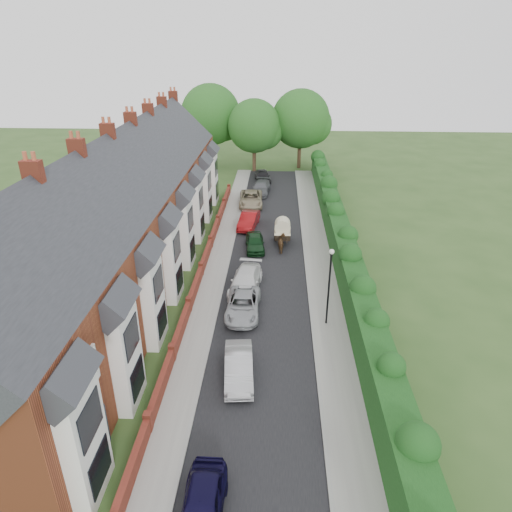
{
  "coord_description": "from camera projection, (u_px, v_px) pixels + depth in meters",
  "views": [
    {
      "loc": [
        0.24,
        -19.92,
        16.1
      ],
      "look_at": [
        -1.21,
        9.05,
        2.2
      ],
      "focal_mm": 32.0,
      "sensor_mm": 36.0,
      "label": 1
    }
  ],
  "objects": [
    {
      "name": "pavement_house_side",
      "position": [
        217.0,
        269.0,
        34.99
      ],
      "size": [
        1.7,
        58.0,
        0.12
      ],
      "primitive_type": "cube",
      "color": "gray",
      "rests_on": "ground"
    },
    {
      "name": "car_silver_b",
      "position": [
        243.0,
        305.0,
        29.22
      ],
      "size": [
        2.14,
        4.58,
        1.27
      ],
      "primitive_type": "imported",
      "rotation": [
        0.0,
        0.0,
        -0.01
      ],
      "color": "#9FA2A6",
      "rests_on": "ground"
    },
    {
      "name": "tree_far_back",
      "position": [
        214.0,
        116.0,
        61.23
      ],
      "size": [
        8.4,
        8.0,
        10.82
      ],
      "color": "#332316",
      "rests_on": "ground"
    },
    {
      "name": "garden_wall_row",
      "position": [
        201.0,
        270.0,
        33.96
      ],
      "size": [
        0.35,
        40.35,
        1.1
      ],
      "color": "brown",
      "rests_on": "ground"
    },
    {
      "name": "car_navy",
      "position": [
        202.0,
        506.0,
        16.61
      ],
      "size": [
        1.65,
        4.01,
        1.36
      ],
      "primitive_type": "imported",
      "rotation": [
        0.0,
        0.0,
        -0.01
      ],
      "color": "black",
      "rests_on": "ground"
    },
    {
      "name": "ground",
      "position": [
        270.0,
        364.0,
        24.91
      ],
      "size": [
        140.0,
        140.0,
        0.0
      ],
      "primitive_type": "plane",
      "color": "#2D4C1E",
      "rests_on": "ground"
    },
    {
      "name": "car_black",
      "position": [
        263.0,
        176.0,
        56.2
      ],
      "size": [
        2.36,
        4.42,
        1.43
      ],
      "primitive_type": "imported",
      "rotation": [
        0.0,
        0.0,
        0.17
      ],
      "color": "black",
      "rests_on": "ground"
    },
    {
      "name": "car_green",
      "position": [
        255.0,
        242.0,
        38.14
      ],
      "size": [
        1.88,
        3.91,
        1.29
      ],
      "primitive_type": "imported",
      "rotation": [
        0.0,
        0.0,
        0.1
      ],
      "color": "black",
      "rests_on": "ground"
    },
    {
      "name": "car_silver_a",
      "position": [
        239.0,
        367.0,
        23.65
      ],
      "size": [
        1.81,
        4.23,
        1.36
      ],
      "primitive_type": "imported",
      "rotation": [
        0.0,
        0.0,
        0.09
      ],
      "color": "#A6A6AA",
      "rests_on": "ground"
    },
    {
      "name": "kerb_hedge_side",
      "position": [
        307.0,
        271.0,
        34.67
      ],
      "size": [
        0.18,
        58.0,
        0.13
      ],
      "primitive_type": "cube",
      "color": "gray",
      "rests_on": "ground"
    },
    {
      "name": "kerb_house_side",
      "position": [
        227.0,
        269.0,
        34.95
      ],
      "size": [
        0.18,
        58.0,
        0.13
      ],
      "primitive_type": "cube",
      "color": "gray",
      "rests_on": "ground"
    },
    {
      "name": "horse_cart",
      "position": [
        282.0,
        229.0,
        39.08
      ],
      "size": [
        1.42,
        3.15,
        2.27
      ],
      "color": "black",
      "rests_on": "ground"
    },
    {
      "name": "car_white",
      "position": [
        246.0,
        281.0,
        32.0
      ],
      "size": [
        2.44,
        4.93,
        1.38
      ],
      "primitive_type": "imported",
      "rotation": [
        0.0,
        0.0,
        -0.11
      ],
      "color": "silver",
      "rests_on": "ground"
    },
    {
      "name": "lamppost",
      "position": [
        330.0,
        278.0,
        26.93
      ],
      "size": [
        0.32,
        0.32,
        5.16
      ],
      "color": "black",
      "rests_on": "ground"
    },
    {
      "name": "road",
      "position": [
        267.0,
        271.0,
        34.83
      ],
      "size": [
        6.0,
        58.0,
        0.02
      ],
      "primitive_type": "cube",
      "color": "black",
      "rests_on": "ground"
    },
    {
      "name": "car_beige",
      "position": [
        251.0,
        199.0,
        48.22
      ],
      "size": [
        2.62,
        5.3,
        1.45
      ],
      "primitive_type": "imported",
      "rotation": [
        0.0,
        0.0,
        0.04
      ],
      "color": "gray",
      "rests_on": "ground"
    },
    {
      "name": "hedge",
      "position": [
        346.0,
        254.0,
        33.88
      ],
      "size": [
        2.1,
        58.0,
        2.85
      ],
      "color": "#103411",
      "rests_on": "ground"
    },
    {
      "name": "horse",
      "position": [
        282.0,
        244.0,
        37.74
      ],
      "size": [
        0.89,
        1.7,
        1.39
      ],
      "primitive_type": "imported",
      "rotation": [
        0.0,
        0.0,
        3.23
      ],
      "color": "#4D341C",
      "rests_on": "ground"
    },
    {
      "name": "tree_far_right",
      "position": [
        303.0,
        120.0,
        59.92
      ],
      "size": [
        7.98,
        7.6,
        10.31
      ],
      "color": "#332316",
      "rests_on": "ground"
    },
    {
      "name": "car_red",
      "position": [
        249.0,
        220.0,
        42.63
      ],
      "size": [
        2.02,
        4.37,
        1.39
      ],
      "primitive_type": "imported",
      "rotation": [
        0.0,
        0.0,
        -0.13
      ],
      "color": "maroon",
      "rests_on": "ground"
    },
    {
      "name": "terrace_row",
      "position": [
        121.0,
        219.0,
        32.46
      ],
      "size": [
        9.05,
        40.5,
        11.5
      ],
      "color": "#984626",
      "rests_on": "ground"
    },
    {
      "name": "car_grey",
      "position": [
        261.0,
        188.0,
        51.94
      ],
      "size": [
        2.32,
        4.81,
        1.35
      ],
      "primitive_type": "imported",
      "rotation": [
        0.0,
        0.0,
        -0.1
      ],
      "color": "#54565B",
      "rests_on": "ground"
    },
    {
      "name": "pavement_hedge_side",
      "position": [
        320.0,
        272.0,
        34.63
      ],
      "size": [
        2.2,
        58.0,
        0.12
      ],
      "primitive_type": "cube",
      "color": "gray",
      "rests_on": "ground"
    },
    {
      "name": "tree_far_left",
      "position": [
        257.0,
        127.0,
        58.65
      ],
      "size": [
        7.14,
        6.8,
        9.29
      ],
      "color": "#332316",
      "rests_on": "ground"
    }
  ]
}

